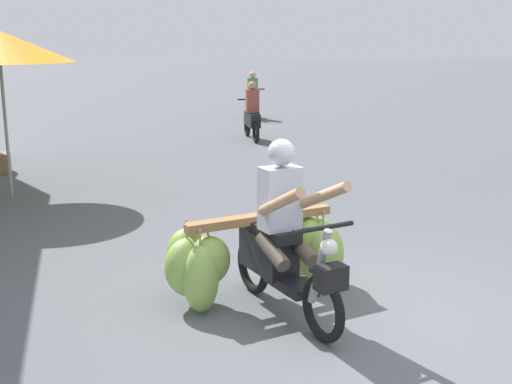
# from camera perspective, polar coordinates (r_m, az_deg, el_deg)

# --- Properties ---
(ground_plane) EXTENTS (120.00, 120.00, 0.00)m
(ground_plane) POSITION_cam_1_polar(r_m,az_deg,el_deg) (5.98, 10.11, -10.92)
(ground_plane) COLOR #56595E
(motorbike_main_loaded) EXTENTS (1.89, 1.91, 1.58)m
(motorbike_main_loaded) POSITION_cam_1_polar(r_m,az_deg,el_deg) (6.19, 0.85, -5.14)
(motorbike_main_loaded) COLOR black
(motorbike_main_loaded) RESTS_ON ground
(motorbike_distant_ahead_left) EXTENTS (0.50, 1.62, 1.40)m
(motorbike_distant_ahead_left) POSITION_cam_1_polar(r_m,az_deg,el_deg) (15.84, -0.35, 6.55)
(motorbike_distant_ahead_left) COLOR black
(motorbike_distant_ahead_left) RESTS_ON ground
(motorbike_distant_ahead_right) EXTENTS (0.50, 1.62, 1.40)m
(motorbike_distant_ahead_right) POSITION_cam_1_polar(r_m,az_deg,el_deg) (20.16, -0.29, 8.00)
(motorbike_distant_ahead_right) COLOR black
(motorbike_distant_ahead_right) RESTS_ON ground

